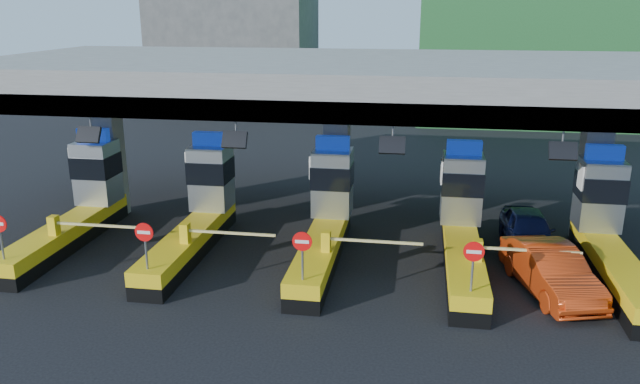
# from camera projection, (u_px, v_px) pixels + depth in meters

# --- Properties ---
(ground) EXTENTS (120.00, 120.00, 0.00)m
(ground) POSITION_uv_depth(u_px,v_px,m) (325.00, 253.00, 23.59)
(ground) COLOR black
(ground) RESTS_ON ground
(toll_canopy) EXTENTS (28.00, 12.09, 7.00)m
(toll_canopy) POSITION_uv_depth(u_px,v_px,m) (337.00, 81.00, 24.55)
(toll_canopy) COLOR slate
(toll_canopy) RESTS_ON ground
(toll_lane_far_left) EXTENTS (4.43, 8.00, 4.16)m
(toll_lane_far_left) POSITION_uv_depth(u_px,v_px,m) (81.00, 203.00, 24.99)
(toll_lane_far_left) COLOR black
(toll_lane_far_left) RESTS_ON ground
(toll_lane_left) EXTENTS (4.43, 8.00, 4.16)m
(toll_lane_left) POSITION_uv_depth(u_px,v_px,m) (200.00, 209.00, 24.22)
(toll_lane_left) COLOR black
(toll_lane_left) RESTS_ON ground
(toll_lane_center) EXTENTS (4.43, 8.00, 4.16)m
(toll_lane_center) POSITION_uv_depth(u_px,v_px,m) (327.00, 216.00, 23.46)
(toll_lane_center) COLOR black
(toll_lane_center) RESTS_ON ground
(toll_lane_right) EXTENTS (4.43, 8.00, 4.16)m
(toll_lane_right) POSITION_uv_depth(u_px,v_px,m) (462.00, 223.00, 22.69)
(toll_lane_right) COLOR black
(toll_lane_right) RESTS_ON ground
(toll_lane_far_right) EXTENTS (4.43, 8.00, 4.16)m
(toll_lane_far_right) POSITION_uv_depth(u_px,v_px,m) (607.00, 231.00, 21.92)
(toll_lane_far_right) COLOR black
(toll_lane_far_right) RESTS_ON ground
(bg_building_concrete) EXTENTS (14.00, 10.00, 18.00)m
(bg_building_concrete) POSITION_uv_depth(u_px,v_px,m) (235.00, 6.00, 57.20)
(bg_building_concrete) COLOR #4C4C49
(bg_building_concrete) RESTS_ON ground
(van) EXTENTS (1.93, 4.39, 1.47)m
(van) POSITION_uv_depth(u_px,v_px,m) (528.00, 230.00, 23.91)
(van) COLOR black
(van) RESTS_ON ground
(red_car) EXTENTS (2.84, 5.00, 1.56)m
(red_car) POSITION_uv_depth(u_px,v_px,m) (551.00, 270.00, 20.15)
(red_car) COLOR #BA320E
(red_car) RESTS_ON ground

